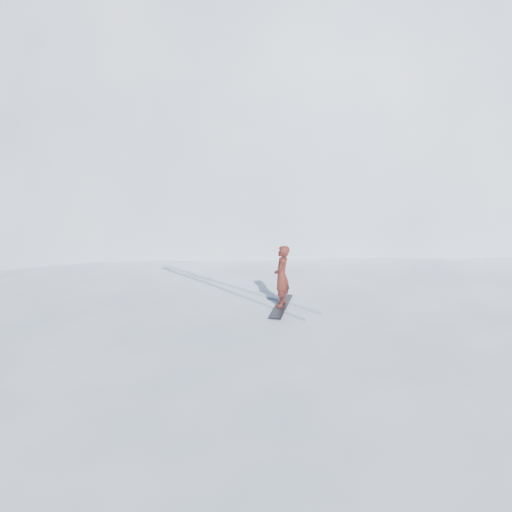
% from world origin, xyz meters
% --- Properties ---
extents(ground, '(400.00, 400.00, 0.00)m').
position_xyz_m(ground, '(0.00, 0.00, 0.00)').
color(ground, white).
rests_on(ground, ground).
extents(near_ridge, '(36.00, 28.00, 4.80)m').
position_xyz_m(near_ridge, '(1.00, 3.00, 0.00)').
color(near_ridge, white).
rests_on(near_ridge, ground).
extents(summit_peak, '(60.00, 56.00, 56.00)m').
position_xyz_m(summit_peak, '(22.00, 26.00, 0.00)').
color(summit_peak, white).
rests_on(summit_peak, ground).
extents(peak_shoulder, '(28.00, 24.00, 18.00)m').
position_xyz_m(peak_shoulder, '(10.00, 20.00, 0.00)').
color(peak_shoulder, white).
rests_on(peak_shoulder, ground).
extents(wind_bumps, '(16.00, 14.40, 1.00)m').
position_xyz_m(wind_bumps, '(-0.56, 2.12, 0.00)').
color(wind_bumps, white).
rests_on(wind_bumps, ground).
extents(snowboard, '(1.49, 1.22, 0.03)m').
position_xyz_m(snowboard, '(-0.76, 2.35, 2.41)').
color(snowboard, black).
rests_on(snowboard, near_ridge).
extents(snowboarder, '(0.68, 0.64, 1.55)m').
position_xyz_m(snowboarder, '(-0.76, 2.35, 3.20)').
color(snowboarder, maroon).
rests_on(snowboarder, snowboard).
extents(board_tracks, '(1.12, 5.99, 0.04)m').
position_xyz_m(board_tracks, '(-0.95, 4.34, 2.42)').
color(board_tracks, silver).
rests_on(board_tracks, ground).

